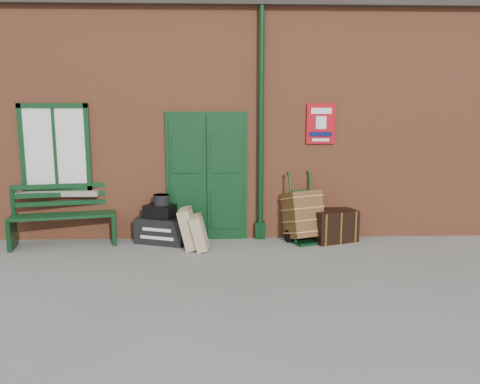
{
  "coord_description": "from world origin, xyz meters",
  "views": [
    {
      "loc": [
        0.01,
        -6.71,
        2.28
      ],
      "look_at": [
        0.26,
        0.6,
        1.0
      ],
      "focal_mm": 35.0,
      "sensor_mm": 36.0,
      "label": 1
    }
  ],
  "objects_px": {
    "bench": "(64,213)",
    "dark_trunk": "(333,225)",
    "houdini_trunk": "(163,230)",
    "porter_trolley": "(303,216)"
  },
  "relations": [
    {
      "from": "porter_trolley",
      "to": "bench",
      "type": "bearing_deg",
      "value": 158.64
    },
    {
      "from": "bench",
      "to": "houdini_trunk",
      "type": "height_order",
      "value": "bench"
    },
    {
      "from": "houdini_trunk",
      "to": "porter_trolley",
      "type": "relative_size",
      "value": 0.74
    },
    {
      "from": "bench",
      "to": "porter_trolley",
      "type": "relative_size",
      "value": 1.49
    },
    {
      "from": "porter_trolley",
      "to": "houdini_trunk",
      "type": "bearing_deg",
      "value": 157.98
    },
    {
      "from": "houdini_trunk",
      "to": "dark_trunk",
      "type": "relative_size",
      "value": 1.16
    },
    {
      "from": "bench",
      "to": "dark_trunk",
      "type": "height_order",
      "value": "bench"
    },
    {
      "from": "bench",
      "to": "dark_trunk",
      "type": "relative_size",
      "value": 2.33
    },
    {
      "from": "bench",
      "to": "houdini_trunk",
      "type": "distance_m",
      "value": 1.71
    },
    {
      "from": "bench",
      "to": "dark_trunk",
      "type": "distance_m",
      "value": 4.67
    }
  ]
}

